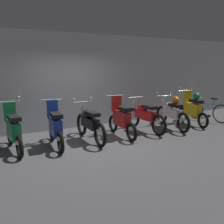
{
  "coord_description": "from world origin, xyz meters",
  "views": [
    {
      "loc": [
        -2.78,
        -5.83,
        2.08
      ],
      "look_at": [
        0.69,
        0.32,
        0.75
      ],
      "focal_mm": 40.22,
      "sensor_mm": 36.0,
      "label": 1
    }
  ],
  "objects_px": {
    "motorbike_slot_3": "(55,126)",
    "motorbike_slot_5": "(121,119)",
    "motorbike_slot_2": "(13,130)",
    "motorbike_slot_6": "(145,116)",
    "motorbike_slot_8": "(192,109)",
    "motorbike_slot_4": "(90,123)",
    "motorbike_slot_7": "(172,112)",
    "bicycle": "(208,111)"
  },
  "relations": [
    {
      "from": "motorbike_slot_4",
      "to": "bicycle",
      "type": "relative_size",
      "value": 1.15
    },
    {
      "from": "motorbike_slot_6",
      "to": "motorbike_slot_7",
      "type": "distance_m",
      "value": 1.0
    },
    {
      "from": "motorbike_slot_5",
      "to": "bicycle",
      "type": "distance_m",
      "value": 3.94
    },
    {
      "from": "motorbike_slot_6",
      "to": "bicycle",
      "type": "xyz_separation_m",
      "value": [
        2.96,
        0.01,
        -0.13
      ]
    },
    {
      "from": "motorbike_slot_3",
      "to": "motorbike_slot_7",
      "type": "distance_m",
      "value": 3.93
    },
    {
      "from": "motorbike_slot_7",
      "to": "motorbike_slot_5",
      "type": "bearing_deg",
      "value": 179.9
    },
    {
      "from": "motorbike_slot_4",
      "to": "motorbike_slot_7",
      "type": "xyz_separation_m",
      "value": [
        2.95,
        -0.07,
        0.04
      ]
    },
    {
      "from": "motorbike_slot_5",
      "to": "motorbike_slot_8",
      "type": "distance_m",
      "value": 2.95
    },
    {
      "from": "motorbike_slot_2",
      "to": "motorbike_slot_4",
      "type": "distance_m",
      "value": 1.97
    },
    {
      "from": "motorbike_slot_7",
      "to": "motorbike_slot_8",
      "type": "bearing_deg",
      "value": 2.29
    },
    {
      "from": "motorbike_slot_2",
      "to": "motorbike_slot_3",
      "type": "distance_m",
      "value": 1.0
    },
    {
      "from": "motorbike_slot_8",
      "to": "motorbike_slot_6",
      "type": "bearing_deg",
      "value": 176.6
    },
    {
      "from": "motorbike_slot_5",
      "to": "bicycle",
      "type": "bearing_deg",
      "value": 2.36
    },
    {
      "from": "motorbike_slot_3",
      "to": "motorbike_slot_5",
      "type": "distance_m",
      "value": 1.96
    },
    {
      "from": "motorbike_slot_3",
      "to": "motorbike_slot_6",
      "type": "xyz_separation_m",
      "value": [
        2.94,
        0.12,
        -0.03
      ]
    },
    {
      "from": "motorbike_slot_5",
      "to": "motorbike_slot_8",
      "type": "xyz_separation_m",
      "value": [
        2.95,
        0.04,
        0.04
      ]
    },
    {
      "from": "motorbike_slot_6",
      "to": "motorbike_slot_5",
      "type": "bearing_deg",
      "value": -171.11
    },
    {
      "from": "motorbike_slot_7",
      "to": "motorbike_slot_2",
      "type": "bearing_deg",
      "value": 177.64
    },
    {
      "from": "motorbike_slot_3",
      "to": "motorbike_slot_5",
      "type": "height_order",
      "value": "same"
    },
    {
      "from": "motorbike_slot_5",
      "to": "bicycle",
      "type": "relative_size",
      "value": 0.99
    },
    {
      "from": "bicycle",
      "to": "motorbike_slot_4",
      "type": "bearing_deg",
      "value": -178.86
    },
    {
      "from": "motorbike_slot_6",
      "to": "motorbike_slot_8",
      "type": "xyz_separation_m",
      "value": [
        1.97,
        -0.12,
        0.08
      ]
    },
    {
      "from": "motorbike_slot_5",
      "to": "motorbike_slot_3",
      "type": "bearing_deg",
      "value": 179.06
    },
    {
      "from": "motorbike_slot_6",
      "to": "motorbike_slot_8",
      "type": "height_order",
      "value": "motorbike_slot_8"
    },
    {
      "from": "motorbike_slot_5",
      "to": "motorbike_slot_6",
      "type": "relative_size",
      "value": 0.86
    },
    {
      "from": "motorbike_slot_5",
      "to": "motorbike_slot_6",
      "type": "height_order",
      "value": "motorbike_slot_5"
    },
    {
      "from": "motorbike_slot_2",
      "to": "motorbike_slot_8",
      "type": "height_order",
      "value": "same"
    },
    {
      "from": "motorbike_slot_7",
      "to": "bicycle",
      "type": "distance_m",
      "value": 1.98
    },
    {
      "from": "motorbike_slot_2",
      "to": "bicycle",
      "type": "bearing_deg",
      "value": -0.31
    },
    {
      "from": "motorbike_slot_6",
      "to": "motorbike_slot_8",
      "type": "distance_m",
      "value": 1.98
    },
    {
      "from": "bicycle",
      "to": "motorbike_slot_3",
      "type": "bearing_deg",
      "value": -178.74
    },
    {
      "from": "motorbike_slot_6",
      "to": "motorbike_slot_7",
      "type": "xyz_separation_m",
      "value": [
        0.99,
        -0.16,
        0.04
      ]
    },
    {
      "from": "motorbike_slot_3",
      "to": "motorbike_slot_5",
      "type": "xyz_separation_m",
      "value": [
        1.96,
        -0.03,
        0.0
      ]
    },
    {
      "from": "motorbike_slot_5",
      "to": "bicycle",
      "type": "xyz_separation_m",
      "value": [
        3.94,
        0.16,
        -0.16
      ]
    },
    {
      "from": "motorbike_slot_6",
      "to": "bicycle",
      "type": "relative_size",
      "value": 1.15
    },
    {
      "from": "motorbike_slot_2",
      "to": "motorbike_slot_6",
      "type": "distance_m",
      "value": 3.93
    },
    {
      "from": "motorbike_slot_4",
      "to": "motorbike_slot_5",
      "type": "distance_m",
      "value": 0.99
    },
    {
      "from": "motorbike_slot_6",
      "to": "bicycle",
      "type": "height_order",
      "value": "motorbike_slot_6"
    },
    {
      "from": "motorbike_slot_7",
      "to": "motorbike_slot_6",
      "type": "bearing_deg",
      "value": 170.97
    },
    {
      "from": "motorbike_slot_4",
      "to": "motorbike_slot_7",
      "type": "height_order",
      "value": "same"
    },
    {
      "from": "motorbike_slot_5",
      "to": "motorbike_slot_7",
      "type": "height_order",
      "value": "motorbike_slot_5"
    },
    {
      "from": "motorbike_slot_2",
      "to": "motorbike_slot_8",
      "type": "xyz_separation_m",
      "value": [
        5.9,
        -0.16,
        0.04
      ]
    }
  ]
}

